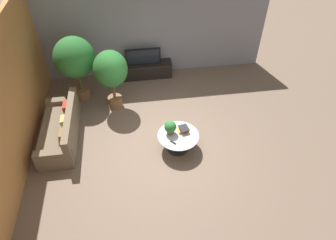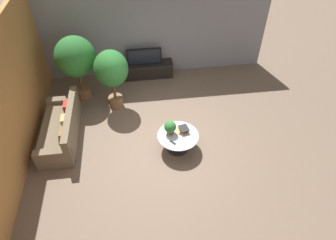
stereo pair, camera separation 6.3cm
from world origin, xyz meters
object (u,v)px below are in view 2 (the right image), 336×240
Objects in this scene: television at (144,57)px; potted_plant_tabletop at (170,127)px; couch_by_wall at (62,129)px; potted_palm_tall at (76,59)px; coffee_table at (178,139)px; media_console at (145,70)px; potted_palm_corner at (111,71)px.

television is 3.19m from potted_plant_tabletop.
couch_by_wall is 2.00m from potted_palm_tall.
potted_plant_tabletop is at bearing -45.77° from potted_palm_tall.
couch_by_wall is at bearing 165.18° from coffee_table.
television is 1.08× the size of coffee_table.
potted_palm_tall is 3.34m from potted_plant_tabletop.
couch_by_wall is at bearing -103.18° from potted_palm_tall.
media_console is 1.65× the size of television.
potted_palm_tall is (-1.90, -0.82, 1.05)m from media_console.
couch_by_wall is at bearing -140.44° from potted_palm_corner.
potted_palm_tall is at bearing 134.23° from potted_plant_tabletop.
couch_by_wall is (-2.86, 0.76, -0.03)m from coffee_table.
potted_palm_corner is at bearing -124.15° from television.
television is at bearing 55.85° from potted_palm_corner.
potted_palm_tall is at bearing 149.28° from potted_palm_corner.
potted_palm_tall reaches higher than couch_by_wall.
coffee_table is at bearing -44.75° from potted_palm_tall.
potted_palm_tall is 1.12m from potted_palm_corner.
potted_palm_corner is (-0.94, -1.39, 0.46)m from television.
couch_by_wall reaches higher than coffee_table.
coffee_table is at bearing -80.21° from media_console.
couch_by_wall is at bearing 166.15° from potted_plant_tabletop.
television is at bearing 99.79° from coffee_table.
media_console is at bearing 137.54° from couch_by_wall.
potted_palm_tall is (0.39, 1.69, 1.01)m from couch_by_wall.
coffee_table is 2.80× the size of potted_plant_tabletop.
television is at bearing 96.91° from potted_plant_tabletop.
potted_plant_tabletop reaches higher than media_console.
potted_palm_corner reaches higher than media_console.
media_console is 0.85× the size of couch_by_wall.
potted_palm_corner is 4.93× the size of potted_plant_tabletop.
television is at bearing 137.53° from couch_by_wall.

